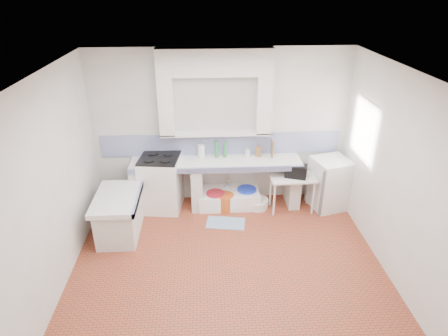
{
  "coord_description": "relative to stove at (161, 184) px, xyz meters",
  "views": [
    {
      "loc": [
        -0.31,
        -4.46,
        3.78
      ],
      "look_at": [
        0.0,
        1.0,
        1.1
      ],
      "focal_mm": 31.05,
      "sensor_mm": 36.0,
      "label": 1
    }
  ],
  "objects": [
    {
      "name": "bucket_orange",
      "position": [
        1.14,
        -0.14,
        -0.34
      ],
      "size": [
        0.41,
        0.41,
        0.3
      ],
      "primitive_type": "cylinder",
      "rotation": [
        0.0,
        0.0,
        -0.33
      ],
      "color": "#C35119",
      "rests_on": "ground"
    },
    {
      "name": "counter_slab",
      "position": [
        0.99,
        0.02,
        0.37
      ],
      "size": [
        3.0,
        0.6,
        0.08
      ],
      "primitive_type": "cube",
      "color": "white",
      "rests_on": "ground"
    },
    {
      "name": "water_bottle_b",
      "position": [
        1.19,
        0.17,
        -0.32
      ],
      "size": [
        0.11,
        0.11,
        0.33
      ],
      "primitive_type": "cylinder",
      "rotation": [
        0.0,
        0.0,
        -0.26
      ],
      "color": "silver",
      "rests_on": "ground"
    },
    {
      "name": "black_bag",
      "position": [
        2.37,
        -0.2,
        0.29
      ],
      "size": [
        0.42,
        0.32,
        0.23
      ],
      "primitive_type": "cube",
      "rotation": [
        0.0,
        0.0,
        -0.35
      ],
      "color": "black",
      "rests_on": "side_table"
    },
    {
      "name": "lace_valance",
      "position": [
        3.37,
        -0.48,
        1.49
      ],
      "size": [
        0.01,
        0.84,
        0.24
      ],
      "primitive_type": "cube",
      "color": "white",
      "rests_on": "ground"
    },
    {
      "name": "green_bottle_a",
      "position": [
        1.01,
        0.17,
        0.57
      ],
      "size": [
        0.08,
        0.08,
        0.31
      ],
      "primitive_type": "cylinder",
      "rotation": [
        0.0,
        0.0,
        0.29
      ],
      "color": "#2A7C3D",
      "rests_on": "counter_slab"
    },
    {
      "name": "bucket_blue",
      "position": [
        1.55,
        0.02,
        -0.32
      ],
      "size": [
        0.41,
        0.41,
        0.33
      ],
      "primitive_type": "cylinder",
      "rotation": [
        0.0,
        0.0,
        -0.21
      ],
      "color": "blue",
      "rests_on": "ground"
    },
    {
      "name": "paper_towel",
      "position": [
        0.73,
        0.17,
        0.54
      ],
      "size": [
        0.16,
        0.16,
        0.25
      ],
      "primitive_type": "cylinder",
      "rotation": [
        0.0,
        0.0,
        -0.42
      ],
      "color": "white",
      "rests_on": "counter_slab"
    },
    {
      "name": "side_table",
      "position": [
        2.33,
        -0.2,
        -0.16
      ],
      "size": [
        0.8,
        0.46,
        0.04
      ],
      "primitive_type": "cube",
      "rotation": [
        0.0,
        0.0,
        0.02
      ],
      "color": "white",
      "rests_on": "ground"
    },
    {
      "name": "window_frame",
      "position": [
        3.51,
        -0.48,
        1.11
      ],
      "size": [
        0.35,
        0.86,
        1.06
      ],
      "primitive_type": "cube",
      "color": "#3C2113",
      "rests_on": "ground"
    },
    {
      "name": "counter_pier_right",
      "position": [
        2.39,
        0.02,
        -0.08
      ],
      "size": [
        0.2,
        0.55,
        0.82
      ],
      "primitive_type": "cube",
      "color": "silver",
      "rests_on": "ground"
    },
    {
      "name": "sink",
      "position": [
        1.22,
        0.02,
        -0.35
      ],
      "size": [
        1.11,
        0.6,
        0.26
      ],
      "primitive_type": "cube",
      "rotation": [
        0.0,
        0.0,
        0.01
      ],
      "color": "white",
      "rests_on": "ground"
    },
    {
      "name": "knife_block",
      "position": [
        1.75,
        0.17,
        0.51
      ],
      "size": [
        0.11,
        0.1,
        0.2
      ],
      "primitive_type": "cube",
      "rotation": [
        0.0,
        0.0,
        -0.25
      ],
      "color": "olive",
      "rests_on": "counter_slab"
    },
    {
      "name": "cutting_board",
      "position": [
        2.0,
        0.17,
        0.56
      ],
      "size": [
        0.03,
        0.22,
        0.29
      ],
      "primitive_type": "cube",
      "rotation": [
        0.0,
        0.0,
        -0.07
      ],
      "color": "olive",
      "rests_on": "counter_slab"
    },
    {
      "name": "green_bottle_b",
      "position": [
        1.15,
        0.17,
        0.56
      ],
      "size": [
        0.08,
        0.08,
        0.29
      ],
      "primitive_type": "cylinder",
      "rotation": [
        0.0,
        0.0,
        0.35
      ],
      "color": "#2A7C3D",
      "rests_on": "counter_slab"
    },
    {
      "name": "wall_left",
      "position": [
        -1.16,
        -1.68,
        0.91
      ],
      "size": [
        0.0,
        4.5,
        4.5
      ],
      "primitive_type": "plane",
      "rotation": [
        1.57,
        0.0,
        1.57
      ],
      "color": "silver",
      "rests_on": "ground"
    },
    {
      "name": "peninsula_top",
      "position": [
        -0.61,
        -0.78,
        0.17
      ],
      "size": [
        0.7,
        1.1,
        0.08
      ],
      "primitive_type": "cube",
      "color": "white",
      "rests_on": "ground"
    },
    {
      "name": "wall_back",
      "position": [
        1.09,
        0.32,
        0.91
      ],
      "size": [
        4.5,
        0.0,
        4.5
      ],
      "primitive_type": "plane",
      "rotation": [
        1.57,
        0.0,
        0.0
      ],
      "color": "silver",
      "rests_on": "ground"
    },
    {
      "name": "peninsula_base",
      "position": [
        -0.61,
        -0.78,
        -0.18
      ],
      "size": [
        0.6,
        1.0,
        0.62
      ],
      "primitive_type": "cube",
      "color": "silver",
      "rests_on": "ground"
    },
    {
      "name": "floor",
      "position": [
        1.09,
        -1.68,
        -0.49
      ],
      "size": [
        4.5,
        4.5,
        0.0
      ],
      "primitive_type": "plane",
      "color": "#9A3F25",
      "rests_on": "ground"
    },
    {
      "name": "soap_bottle",
      "position": [
        1.56,
        0.17,
        0.51
      ],
      "size": [
        0.09,
        0.09,
        0.19
      ],
      "primitive_type": "imported",
      "rotation": [
        0.0,
        0.0,
        -0.12
      ],
      "color": "white",
      "rests_on": "counter_slab"
    },
    {
      "name": "counter_pier_mid",
      "position": [
        0.64,
        0.02,
        -0.08
      ],
      "size": [
        0.2,
        0.55,
        0.82
      ],
      "primitive_type": "cube",
      "color": "silver",
      "rests_on": "ground"
    },
    {
      "name": "backsplash",
      "position": [
        1.09,
        0.31,
        0.61
      ],
      "size": [
        4.27,
        0.03,
        0.4
      ],
      "primitive_type": "cube",
      "color": "navy",
      "rests_on": "ground"
    },
    {
      "name": "water_bottle_a",
      "position": [
        1.11,
        0.17,
        -0.35
      ],
      "size": [
        0.09,
        0.09,
        0.27
      ],
      "primitive_type": "cylinder",
      "rotation": [
        0.0,
        0.0,
        -0.4
      ],
      "color": "silver",
      "rests_on": "ground"
    },
    {
      "name": "wall_front",
      "position": [
        1.09,
        -3.68,
        0.91
      ],
      "size": [
        4.5,
        0.0,
        4.5
      ],
      "primitive_type": "plane",
      "rotation": [
        -1.57,
        0.0,
        0.0
      ],
      "color": "silver",
      "rests_on": "ground"
    },
    {
      "name": "fridge",
      "position": [
        3.03,
        -0.12,
        -0.02
      ],
      "size": [
        0.74,
        0.74,
        0.93
      ],
      "primitive_type": "cube",
      "rotation": [
        0.0,
        0.0,
        0.26
      ],
      "color": "white",
      "rests_on": "ground"
    },
    {
      "name": "peninsula_lip",
      "position": [
        -0.28,
        -0.78,
        0.17
      ],
      "size": [
        0.04,
        1.1,
        0.1
      ],
      "primitive_type": "cube",
      "color": "navy",
      "rests_on": "ground"
    },
    {
      "name": "counter_pier_left",
      "position": [
        -0.41,
        0.02,
        -0.08
      ],
      "size": [
        0.2,
        0.55,
        0.82
      ],
      "primitive_type": "cube",
      "color": "silver",
      "rests_on": "ground"
    },
    {
      "name": "wall_right",
      "position": [
        3.34,
        -1.68,
        0.91
      ],
      "size": [
        0.0,
        4.5,
        4.5
      ],
      "primitive_type": "plane",
      "rotation": [
        1.57,
        0.0,
        -1.57
      ],
      "color": "silver",
      "rests_on": "ground"
    },
    {
      "name": "basin_white",
      "position": [
        1.73,
        -0.09,
        -0.41
      ],
      "size": [
        0.46,
        0.46,
        0.16
      ],
      "primitive_type": "cylinder",
      "rotation": [
        0.0,
        0.0,
        -0.13
      ],
      "color": "white",
      "rests_on": "ground"
    },
    {
      "name": "counter_lip",
      "position": [
        0.99,
        -0.26,
        0.37
      ],
      "size": [
        3.0,
        0.04,
        0.1
      ],
      "primitive_type": "cube",
      "color": "navy",
      "rests_on": "ground"
    },
    {
      "name": "alcove_mass",
      "position": [
        0.99,
        0.2,
        2.09
      ],
      "size": [
        1.9,
        0.25,
        0.45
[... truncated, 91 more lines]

